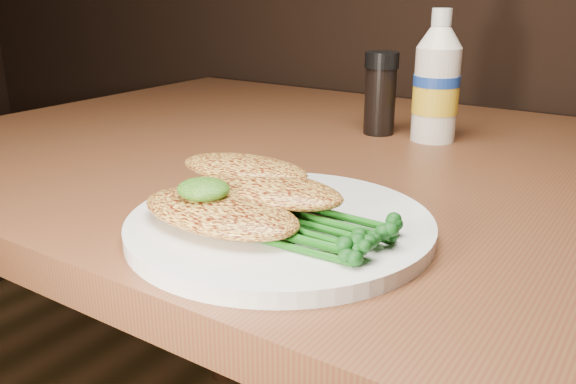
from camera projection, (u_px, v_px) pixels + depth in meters
The scene contains 8 objects.
plate at pixel (280, 225), 0.52m from camera, with size 0.26×0.26×0.01m, color white.
chicken_front at pixel (219, 212), 0.50m from camera, with size 0.15×0.08×0.02m, color gold.
chicken_mid at pixel (268, 189), 0.53m from camera, with size 0.15×0.07×0.02m, color gold.
chicken_back at pixel (244, 168), 0.56m from camera, with size 0.13×0.07×0.02m, color gold.
pesto_front at pixel (203, 189), 0.50m from camera, with size 0.05×0.04×0.02m, color black.
broccolini_bundle at pixel (320, 226), 0.47m from camera, with size 0.13×0.10×0.02m, color #165713, non-canonical shape.
mayo_bottle at pixel (437, 76), 0.80m from camera, with size 0.06×0.06×0.17m, color white, non-canonical shape.
pepper_grinder at pixel (380, 94), 0.85m from camera, with size 0.05×0.05×0.11m, color black, non-canonical shape.
Camera 1 is at (0.33, 0.40, 0.95)m, focal length 37.65 mm.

